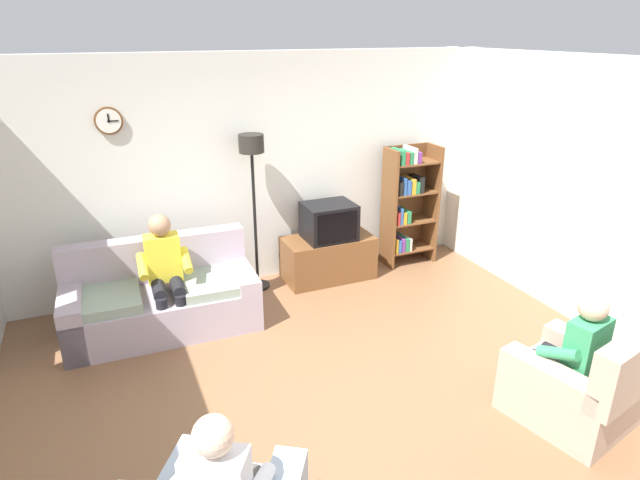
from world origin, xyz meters
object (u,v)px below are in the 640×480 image
floor_lamp (253,170)px  armchair_near_bookshelf (577,387)px  couch (162,300)px  tv (329,221)px  tv_stand (328,258)px  bookshelf (406,202)px  person_on_couch (165,269)px  person_in_right_armchair (573,348)px

floor_lamp → armchair_near_bookshelf: size_ratio=1.78×
couch → tv: 2.15m
couch → floor_lamp: size_ratio=1.04×
couch → tv: bearing=10.5°
tv → floor_lamp: 1.13m
tv → tv_stand: bearing=90.0°
bookshelf → person_on_couch: size_ratio=1.26×
person_on_couch → person_in_right_armchair: bearing=-43.1°
tv_stand → tv: 0.49m
tv_stand → person_on_couch: size_ratio=0.89×
couch → bookshelf: size_ratio=1.23×
bookshelf → person_in_right_armchair: bearing=-97.6°
tv → floor_lamp: bearing=172.1°
tv → bookshelf: bearing=4.7°
tv → armchair_near_bookshelf: bearing=-76.7°
bookshelf → tv: bearing=-175.3°
tv → person_in_right_armchair: (0.72, -3.04, -0.15)m
person_on_couch → person_in_right_armchair: (2.73, -2.55, -0.09)m
armchair_near_bookshelf → person_on_couch: (-2.75, 2.64, 0.41)m
armchair_near_bookshelf → person_in_right_armchair: 0.33m
person_in_right_armchair → tv_stand: bearing=103.2°
couch → floor_lamp: (1.18, 0.51, 1.14)m
armchair_near_bookshelf → person_in_right_armchair: bearing=103.2°
tv_stand → tv: bearing=-90.0°
armchair_near_bookshelf → person_on_couch: bearing=136.2°
floor_lamp → tv_stand: bearing=-6.4°
tv_stand → armchair_near_bookshelf: bearing=-76.8°
bookshelf → floor_lamp: bearing=179.1°
tv_stand → armchair_near_bookshelf: armchair_near_bookshelf is taller
bookshelf → person_on_couch: 3.20m
person_on_couch → person_in_right_armchair: 3.73m
bookshelf → floor_lamp: (-2.03, 0.03, 0.62)m
tv_stand → tv: (0.00, -0.02, 0.49)m
tv → person_in_right_armchair: 3.13m
bookshelf → armchair_near_bookshelf: size_ratio=1.50×
floor_lamp → person_on_couch: size_ratio=1.49×
tv_stand → person_in_right_armchair: bearing=-76.8°
tv_stand → person_in_right_armchair: person_in_right_armchair is taller
floor_lamp → person_on_couch: 1.48m
couch → armchair_near_bookshelf: 3.93m
person_on_couch → bookshelf: bearing=10.6°
tv → bookshelf: bookshelf is taller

